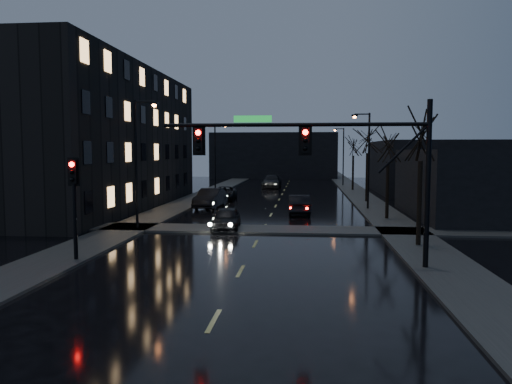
% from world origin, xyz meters
% --- Properties ---
extents(ground, '(160.00, 160.00, 0.00)m').
position_xyz_m(ground, '(0.00, 0.00, 0.00)').
color(ground, black).
rests_on(ground, ground).
extents(sidewalk_left, '(3.00, 140.00, 0.12)m').
position_xyz_m(sidewalk_left, '(-8.50, 35.00, 0.06)').
color(sidewalk_left, '#2D2D2B').
rests_on(sidewalk_left, ground).
extents(sidewalk_right, '(3.00, 140.00, 0.12)m').
position_xyz_m(sidewalk_right, '(8.50, 35.00, 0.06)').
color(sidewalk_right, '#2D2D2B').
rests_on(sidewalk_right, ground).
extents(sidewalk_cross, '(40.00, 3.00, 0.12)m').
position_xyz_m(sidewalk_cross, '(0.00, 18.50, 0.06)').
color(sidewalk_cross, '#2D2D2B').
rests_on(sidewalk_cross, ground).
extents(apartment_block, '(12.00, 30.00, 12.00)m').
position_xyz_m(apartment_block, '(-16.50, 30.00, 6.00)').
color(apartment_block, black).
rests_on(apartment_block, ground).
extents(commercial_right_near, '(10.00, 14.00, 5.00)m').
position_xyz_m(commercial_right_near, '(15.50, 26.00, 2.50)').
color(commercial_right_near, black).
rests_on(commercial_right_near, ground).
extents(commercial_right_far, '(12.00, 18.00, 6.00)m').
position_xyz_m(commercial_right_far, '(17.00, 48.00, 3.00)').
color(commercial_right_far, black).
rests_on(commercial_right_far, ground).
extents(far_block, '(22.00, 10.00, 8.00)m').
position_xyz_m(far_block, '(-3.00, 78.00, 4.00)').
color(far_block, black).
rests_on(far_block, ground).
extents(signal_mast, '(11.11, 0.41, 7.00)m').
position_xyz_m(signal_mast, '(3.85, 9.00, 4.87)').
color(signal_mast, black).
rests_on(signal_mast, ground).
extents(signal_pole_left, '(0.35, 0.41, 4.53)m').
position_xyz_m(signal_pole_left, '(-7.50, 8.99, 3.01)').
color(signal_pole_left, black).
rests_on(signal_pole_left, ground).
extents(tree_near, '(3.52, 3.52, 8.08)m').
position_xyz_m(tree_near, '(8.40, 14.00, 6.22)').
color(tree_near, black).
rests_on(tree_near, ground).
extents(tree_mid_a, '(3.30, 3.30, 7.58)m').
position_xyz_m(tree_mid_a, '(8.40, 24.00, 5.83)').
color(tree_mid_a, black).
rests_on(tree_mid_a, ground).
extents(tree_mid_b, '(3.74, 3.74, 8.59)m').
position_xyz_m(tree_mid_b, '(8.40, 36.00, 6.61)').
color(tree_mid_b, black).
rests_on(tree_mid_b, ground).
extents(tree_far, '(3.43, 3.43, 7.88)m').
position_xyz_m(tree_far, '(8.40, 50.00, 6.06)').
color(tree_far, black).
rests_on(tree_far, ground).
extents(streetlight_l_near, '(1.53, 0.28, 8.00)m').
position_xyz_m(streetlight_l_near, '(-7.58, 18.00, 4.77)').
color(streetlight_l_near, black).
rests_on(streetlight_l_near, ground).
extents(streetlight_l_far, '(1.53, 0.28, 8.00)m').
position_xyz_m(streetlight_l_far, '(-7.58, 45.00, 4.77)').
color(streetlight_l_far, black).
rests_on(streetlight_l_far, ground).
extents(streetlight_r_mid, '(1.53, 0.28, 8.00)m').
position_xyz_m(streetlight_r_mid, '(7.58, 30.00, 4.77)').
color(streetlight_r_mid, black).
rests_on(streetlight_r_mid, ground).
extents(streetlight_r_far, '(1.53, 0.28, 8.00)m').
position_xyz_m(streetlight_r_far, '(7.58, 58.00, 4.77)').
color(streetlight_r_far, black).
rests_on(streetlight_r_far, ground).
extents(oncoming_car_a, '(1.91, 4.21, 1.40)m').
position_xyz_m(oncoming_car_a, '(-2.28, 18.53, 0.70)').
color(oncoming_car_a, black).
rests_on(oncoming_car_a, ground).
extents(oncoming_car_b, '(2.24, 5.21, 1.67)m').
position_xyz_m(oncoming_car_b, '(-5.49, 29.98, 0.83)').
color(oncoming_car_b, black).
rests_on(oncoming_car_b, ground).
extents(oncoming_car_c, '(2.35, 4.88, 1.34)m').
position_xyz_m(oncoming_car_c, '(-5.45, 36.90, 0.67)').
color(oncoming_car_c, black).
rests_on(oncoming_car_c, ground).
extents(oncoming_car_d, '(2.51, 5.78, 1.66)m').
position_xyz_m(oncoming_car_d, '(-1.82, 53.79, 0.83)').
color(oncoming_car_d, black).
rests_on(oncoming_car_d, ground).
extents(lead_car, '(1.83, 4.65, 1.51)m').
position_xyz_m(lead_car, '(2.14, 26.64, 0.75)').
color(lead_car, black).
rests_on(lead_car, ground).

